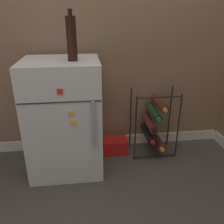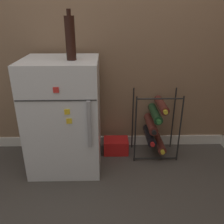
# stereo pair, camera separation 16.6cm
# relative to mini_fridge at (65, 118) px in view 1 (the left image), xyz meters

# --- Properties ---
(ground_plane) EXTENTS (14.00, 14.00, 0.00)m
(ground_plane) POSITION_rel_mini_fridge_xyz_m (0.42, -0.27, -0.43)
(ground_plane) COLOR #423D38
(wall_back) EXTENTS (7.00, 0.07, 2.50)m
(wall_back) POSITION_rel_mini_fridge_xyz_m (0.42, 0.32, 0.81)
(wall_back) COLOR #84664C
(wall_back) RESTS_ON ground_plane
(mini_fridge) EXTENTS (0.53, 0.49, 0.86)m
(mini_fridge) POSITION_rel_mini_fridge_xyz_m (0.00, 0.00, 0.00)
(mini_fridge) COLOR silver
(mini_fridge) RESTS_ON ground_plane
(wine_rack) EXTENTS (0.37, 0.32, 0.57)m
(wine_rack) POSITION_rel_mini_fridge_xyz_m (0.73, 0.12, -0.14)
(wine_rack) COLOR black
(wine_rack) RESTS_ON ground_plane
(soda_box) EXTENTS (0.21, 0.15, 0.13)m
(soda_box) POSITION_rel_mini_fridge_xyz_m (0.40, 0.16, -0.37)
(soda_box) COLOR red
(soda_box) RESTS_ON ground_plane
(fridge_top_bottle) EXTENTS (0.07, 0.07, 0.32)m
(fridge_top_bottle) POSITION_rel_mini_fridge_xyz_m (0.09, -0.04, 0.57)
(fridge_top_bottle) COLOR black
(fridge_top_bottle) RESTS_ON mini_fridge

